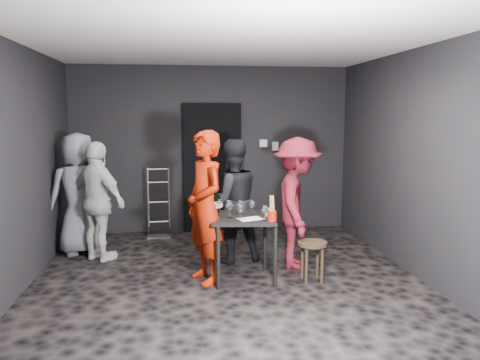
{
  "coord_description": "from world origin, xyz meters",
  "views": [
    {
      "loc": [
        -0.52,
        -5.16,
        1.94
      ],
      "look_at": [
        0.18,
        0.25,
        1.16
      ],
      "focal_mm": 35.0,
      "sensor_mm": 36.0,
      "label": 1
    }
  ],
  "objects": [
    {
      "name": "stool",
      "position": [
        0.98,
        -0.07,
        0.37
      ],
      "size": [
        0.34,
        0.34,
        0.47
      ],
      "rotation": [
        0.0,
        0.0,
        -0.38
      ],
      "color": "black",
      "rests_on": "floor"
    },
    {
      "name": "tasting_mat",
      "position": [
        0.26,
        -0.03,
        0.75
      ],
      "size": [
        0.31,
        0.26,
        0.0
      ],
      "primitive_type": "cube",
      "rotation": [
        0.0,
        0.0,
        0.35
      ],
      "color": "white",
      "rests_on": "tasting_table"
    },
    {
      "name": "reserved_card",
      "position": [
        0.48,
        0.09,
        0.79
      ],
      "size": [
        0.08,
        0.12,
        0.09
      ],
      "primitive_type": null,
      "rotation": [
        0.0,
        0.0,
        -0.03
      ],
      "color": "white",
      "rests_on": "tasting_table"
    },
    {
      "name": "wine_glass_c",
      "position": [
        0.18,
        0.24,
        0.84
      ],
      "size": [
        0.08,
        0.08,
        0.19
      ],
      "primitive_type": null,
      "rotation": [
        0.0,
        0.0,
        0.12
      ],
      "color": "white",
      "rests_on": "tasting_table"
    },
    {
      "name": "hand_truck",
      "position": [
        -0.87,
        2.2,
        0.2
      ],
      "size": [
        0.37,
        0.32,
        1.09
      ],
      "rotation": [
        0.0,
        0.0,
        0.03
      ],
      "color": "#B2B2B7",
      "rests_on": "floor"
    },
    {
      "name": "wine_glass_e",
      "position": [
        0.41,
        -0.11,
        0.84
      ],
      "size": [
        0.09,
        0.09,
        0.18
      ],
      "primitive_type": null,
      "rotation": [
        0.0,
        0.0,
        0.29
      ],
      "color": "white",
      "rests_on": "tasting_table"
    },
    {
      "name": "breadstick_cup",
      "position": [
        0.49,
        -0.15,
        0.89
      ],
      "size": [
        0.1,
        0.1,
        0.31
      ],
      "rotation": [
        0.0,
        0.0,
        -0.37
      ],
      "color": "#AC1408",
      "rests_on": "tasting_table"
    },
    {
      "name": "man_maroon",
      "position": [
        0.93,
        0.47,
        0.91
      ],
      "size": [
        0.77,
        1.26,
        1.81
      ],
      "primitive_type": "imported",
      "rotation": [
        0.0,
        0.0,
        1.37
      ],
      "color": "maroon",
      "rests_on": "floor"
    },
    {
      "name": "wall_front",
      "position": [
        0.0,
        -2.5,
        1.35
      ],
      "size": [
        4.5,
        0.04,
        2.7
      ],
      "primitive_type": "cube",
      "color": "black",
      "rests_on": "ground"
    },
    {
      "name": "bystander_grey",
      "position": [
        -1.91,
        1.43,
        0.95
      ],
      "size": [
        1.06,
        0.89,
        1.9
      ],
      "primitive_type": "imported",
      "rotation": [
        0.0,
        0.0,
        3.65
      ],
      "color": "slate",
      "rests_on": "floor"
    },
    {
      "name": "wallbox_upper",
      "position": [
        0.85,
        2.45,
        1.45
      ],
      "size": [
        0.12,
        0.06,
        0.12
      ],
      "primitive_type": "cube",
      "color": "#B7B7B2",
      "rests_on": "wall_back"
    },
    {
      "name": "floor",
      "position": [
        0.0,
        0.0,
        0.0
      ],
      "size": [
        4.5,
        5.0,
        0.02
      ],
      "primitive_type": "cube",
      "color": "black",
      "rests_on": "ground"
    },
    {
      "name": "tasting_table",
      "position": [
        0.2,
        0.12,
        0.65
      ],
      "size": [
        0.72,
        0.72,
        0.75
      ],
      "rotation": [
        0.0,
        0.0,
        -0.1
      ],
      "color": "black",
      "rests_on": "floor"
    },
    {
      "name": "wall_right",
      "position": [
        2.25,
        0.0,
        1.35
      ],
      "size": [
        0.04,
        5.0,
        2.7
      ],
      "primitive_type": "cube",
      "color": "black",
      "rests_on": "ground"
    },
    {
      "name": "wine_glass_a",
      "position": [
        0.03,
        0.07,
        0.86
      ],
      "size": [
        0.1,
        0.1,
        0.22
      ],
      "primitive_type": null,
      "rotation": [
        0.0,
        0.0,
        -0.2
      ],
      "color": "white",
      "rests_on": "tasting_table"
    },
    {
      "name": "bystander_cream",
      "position": [
        -1.6,
        1.06,
        0.83
      ],
      "size": [
        1.05,
        0.99,
        1.67
      ],
      "primitive_type": "imported",
      "rotation": [
        0.0,
        0.0,
        2.43
      ],
      "color": "white",
      "rests_on": "floor"
    },
    {
      "name": "ceiling",
      "position": [
        0.0,
        0.0,
        2.7
      ],
      "size": [
        4.5,
        5.0,
        0.02
      ],
      "primitive_type": "cube",
      "color": "silver",
      "rests_on": "ground"
    },
    {
      "name": "wine_glass_f",
      "position": [
        0.32,
        0.21,
        0.84
      ],
      "size": [
        0.08,
        0.08,
        0.18
      ],
      "primitive_type": null,
      "rotation": [
        0.0,
        0.0,
        -0.22
      ],
      "color": "white",
      "rests_on": "tasting_table"
    },
    {
      "name": "doorway",
      "position": [
        0.0,
        2.44,
        1.05
      ],
      "size": [
        0.95,
        0.1,
        2.1
      ],
      "primitive_type": "cube",
      "color": "black",
      "rests_on": "ground"
    },
    {
      "name": "wine_glass_b",
      "position": [
        -0.08,
        0.15,
        0.86
      ],
      "size": [
        0.11,
        0.11,
        0.22
      ],
      "primitive_type": null,
      "rotation": [
        0.0,
        0.0,
        -0.3
      ],
      "color": "white",
      "rests_on": "tasting_table"
    },
    {
      "name": "server_red",
      "position": [
        -0.25,
        0.09,
        1.02
      ],
      "size": [
        0.73,
        0.87,
        2.05
      ],
      "primitive_type": "imported",
      "rotation": [
        0.0,
        0.0,
        -1.2
      ],
      "color": "#A41A04",
      "rests_on": "floor"
    },
    {
      "name": "wine_bottle",
      "position": [
        -0.1,
        0.2,
        0.88
      ],
      "size": [
        0.08,
        0.08,
        0.34
      ],
      "rotation": [
        0.0,
        0.0,
        -0.24
      ],
      "color": "black",
      "rests_on": "tasting_table"
    },
    {
      "name": "woman_black",
      "position": [
        0.14,
        0.8,
        0.87
      ],
      "size": [
        0.92,
        0.62,
        1.73
      ],
      "primitive_type": "imported",
      "rotation": [
        0.0,
        0.0,
        3.34
      ],
      "color": "black",
      "rests_on": "floor"
    },
    {
      "name": "wall_left",
      "position": [
        -2.25,
        0.0,
        1.35
      ],
      "size": [
        0.04,
        5.0,
        2.7
      ],
      "primitive_type": "cube",
      "color": "black",
      "rests_on": "ground"
    },
    {
      "name": "wall_back",
      "position": [
        0.0,
        2.5,
        1.35
      ],
      "size": [
        4.5,
        0.04,
        2.7
      ],
      "primitive_type": "cube",
      "color": "black",
      "rests_on": "ground"
    },
    {
      "name": "wallbox_lower",
      "position": [
        1.05,
        2.45,
        1.4
      ],
      "size": [
        0.1,
        0.06,
        0.14
      ],
      "primitive_type": "cube",
      "color": "#B7B7B2",
      "rests_on": "wall_back"
    },
    {
      "name": "wine_glass_d",
      "position": [
        0.15,
        -0.01,
        0.84
      ],
      "size": [
        0.08,
        0.08,
        0.19
      ],
      "primitive_type": null,
      "rotation": [
        0.0,
        0.0,
        -0.07
      ],
      "color": "white",
      "rests_on": "tasting_table"
    }
  ]
}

